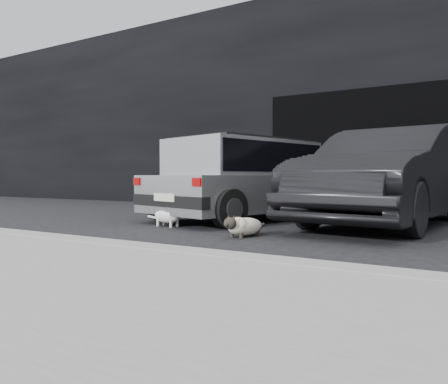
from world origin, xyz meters
The scene contains 9 objects.
ground centered at (0.00, 0.00, 0.00)m, with size 80.00×80.00×0.00m, color black.
building_facade centered at (1.00, 6.00, 2.50)m, with size 34.00×4.00×5.00m, color black.
garage_opening centered at (1.00, 3.99, 1.30)m, with size 4.00×0.10×2.60m, color black.
curb centered at (1.00, -2.60, 0.06)m, with size 18.00×0.25×0.12m, color gray.
sidewalk centered at (1.00, -3.80, 0.06)m, with size 18.00×2.20×0.11m, color gray.
silver_hatchback centered at (-0.14, 1.04, 0.74)m, with size 2.57×3.97×1.35m.
second_car centered at (2.09, 1.34, 0.74)m, with size 1.56×4.46×1.47m, color black.
cat_siamese centered at (0.82, -0.94, 0.13)m, with size 0.37×0.82×0.29m.
cat_white centered at (-0.60, -0.54, 0.17)m, with size 0.72×0.34×0.34m.
Camera 1 is at (3.30, -5.54, 0.72)m, focal length 35.00 mm.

